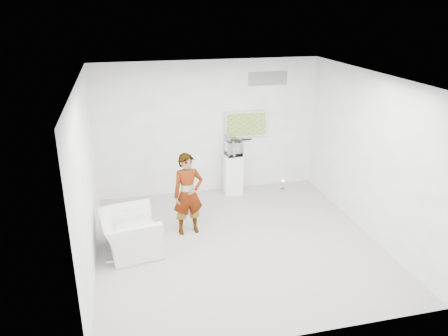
# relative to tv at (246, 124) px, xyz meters

# --- Properties ---
(room) EXTENTS (5.01, 5.01, 3.00)m
(room) POSITION_rel_tv_xyz_m (-0.85, -2.45, -0.05)
(room) COLOR #ACAA9E
(room) RESTS_ON ground
(tv) EXTENTS (1.00, 0.08, 0.60)m
(tv) POSITION_rel_tv_xyz_m (0.00, 0.00, 0.00)
(tv) COLOR silver
(tv) RESTS_ON room
(logo_decal) EXTENTS (0.90, 0.02, 0.30)m
(logo_decal) POSITION_rel_tv_xyz_m (0.50, 0.04, 1.00)
(logo_decal) COLOR slate
(logo_decal) RESTS_ON room
(person) EXTENTS (0.62, 0.44, 1.58)m
(person) POSITION_rel_tv_xyz_m (-1.64, -1.84, -0.76)
(person) COLOR white
(person) RESTS_ON room
(armchair) EXTENTS (1.10, 1.22, 0.71)m
(armchair) POSITION_rel_tv_xyz_m (-2.75, -2.28, -1.19)
(armchair) COLOR white
(armchair) RESTS_ON room
(pedestal) EXTENTS (0.48, 0.48, 0.91)m
(pedestal) POSITION_rel_tv_xyz_m (-0.35, -0.24, -1.09)
(pedestal) COLOR white
(pedestal) RESTS_ON room
(floor_uplight) EXTENTS (0.19, 0.19, 0.25)m
(floor_uplight) POSITION_rel_tv_xyz_m (0.82, -0.38, -1.42)
(floor_uplight) COLOR silver
(floor_uplight) RESTS_ON room
(vitrine) EXTENTS (0.38, 0.38, 0.33)m
(vitrine) POSITION_rel_tv_xyz_m (-0.35, -0.24, -0.47)
(vitrine) COLOR white
(vitrine) RESTS_ON pedestal
(console) EXTENTS (0.07, 0.16, 0.22)m
(console) POSITION_rel_tv_xyz_m (-0.35, -0.24, -0.53)
(console) COLOR white
(console) RESTS_ON pedestal
(wii_remote) EXTENTS (0.09, 0.15, 0.04)m
(wii_remote) POSITION_rel_tv_xyz_m (-1.41, -1.66, -0.13)
(wii_remote) COLOR white
(wii_remote) RESTS_ON person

